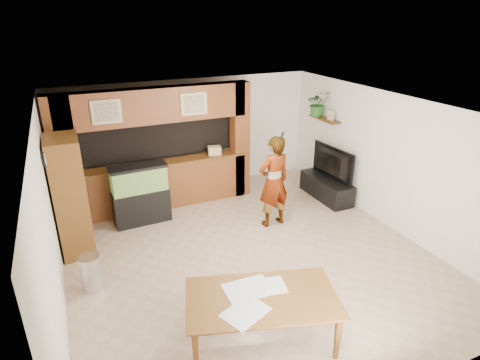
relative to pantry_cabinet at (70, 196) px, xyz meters
name	(u,v)px	position (x,y,z in m)	size (l,w,h in m)	color
floor	(247,254)	(2.70, -1.39, -1.05)	(6.50, 6.50, 0.00)	tan
ceiling	(248,109)	(2.70, -1.39, 1.55)	(6.50, 6.50, 0.00)	white
wall_back	(189,136)	(2.70, 1.86, 0.25)	(6.00, 6.00, 0.00)	white
wall_left	(49,223)	(-0.30, -1.39, 0.25)	(6.50, 6.50, 0.00)	white
wall_right	(388,161)	(5.70, -1.39, 0.25)	(6.50, 6.50, 0.00)	white
partition	(154,148)	(1.75, 1.25, 0.26)	(4.20, 0.99, 2.60)	brown
wall_clock	(44,159)	(-0.27, -0.39, 0.85)	(0.05, 0.25, 0.25)	black
wall_shelf	(324,119)	(5.55, 0.56, 0.65)	(0.25, 0.90, 0.04)	brown
pantry_cabinet	(70,196)	(0.00, 0.00, 0.00)	(0.52, 0.86, 2.10)	brown
trash_can	(91,273)	(0.11, -1.29, -0.76)	(0.32, 0.32, 0.58)	#B2B2B7
aquarium	(141,195)	(1.26, 0.56, -0.45)	(1.10, 0.41, 1.22)	black
tv_stand	(326,188)	(5.35, -0.01, -0.81)	(0.52, 1.42, 0.47)	black
television	(329,163)	(5.35, -0.01, -0.21)	(1.26, 0.16, 0.72)	black
photo_frame	(331,115)	(5.55, 0.33, 0.78)	(0.03, 0.17, 0.22)	tan
potted_plant	(318,103)	(5.52, 0.80, 0.96)	(0.53, 0.46, 0.58)	#265C25
person	(274,182)	(3.63, -0.60, -0.13)	(0.67, 0.44, 1.84)	#8F6A4E
microphone	(282,136)	(3.68, -0.76, 0.84)	(0.04, 0.04, 0.16)	black
dining_table	(262,320)	(2.01, -3.30, -0.71)	(1.90, 1.06, 0.67)	brown
newspaper_a	(245,312)	(1.71, -3.43, -0.38)	(0.54, 0.39, 0.01)	silver
newspaper_b	(248,289)	(1.92, -3.06, -0.37)	(0.60, 0.44, 0.01)	silver
newspaper_c	(266,286)	(2.16, -3.10, -0.38)	(0.50, 0.36, 0.01)	silver
counter_box	(214,150)	(3.04, 1.06, 0.08)	(0.28, 0.19, 0.19)	tan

